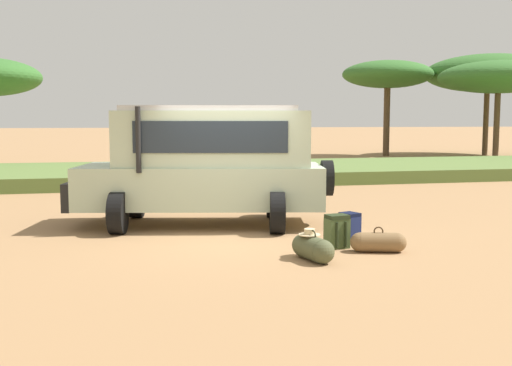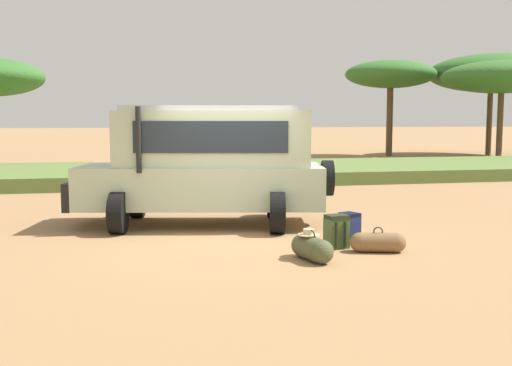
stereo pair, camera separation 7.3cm
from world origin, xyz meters
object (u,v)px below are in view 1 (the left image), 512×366
Objects in this scene: duffel_bag_low_black_case at (313,248)px; acacia_tree_far_right at (499,77)px; backpack_cluster_center at (349,228)px; safari_vehicle at (206,162)px; acacia_tree_right_mid at (388,75)px; backpack_beside_front_wheel at (337,232)px; acacia_tree_distant_right at (488,73)px; duffel_bag_soft_canvas at (378,242)px.

acacia_tree_far_right reaches higher than duffel_bag_low_black_case.
backpack_cluster_center is 0.58× the size of duffel_bag_low_black_case.
acacia_tree_right_mid is (13.96, 21.31, 3.54)m from safari_vehicle.
acacia_tree_right_mid is at bearing 63.56° from backpack_cluster_center.
backpack_beside_front_wheel reaches higher than backpack_cluster_center.
safari_vehicle reaches higher than backpack_beside_front_wheel.
duffel_bag_low_black_case is at bearing -117.32° from acacia_tree_right_mid.
acacia_tree_distant_right reaches higher than backpack_beside_front_wheel.
acacia_tree_distant_right is at bearing -4.63° from acacia_tree_right_mid.
duffel_bag_soft_canvas is 0.12× the size of acacia_tree_distant_right.
acacia_tree_distant_right is (20.32, 20.80, 3.69)m from safari_vehicle.
backpack_cluster_center is 26.75m from acacia_tree_right_mid.
acacia_tree_distant_right is at bearing 62.25° from acacia_tree_far_right.
acacia_tree_right_mid is 0.73× the size of acacia_tree_distant_right.
acacia_tree_right_mid is at bearing 56.78° from safari_vehicle.
backpack_cluster_center is at bearing -45.77° from safari_vehicle.
acacia_tree_right_mid is 6.39m from acacia_tree_distant_right.
backpack_beside_front_wheel is 25.21m from acacia_tree_far_right.
duffel_bag_low_black_case is 0.14× the size of acacia_tree_far_right.
acacia_tree_distant_right reaches higher than duffel_bag_low_black_case.
backpack_beside_front_wheel is at bearing 48.88° from duffel_bag_low_black_case.
backpack_beside_front_wheel is at bearing -56.02° from safari_vehicle.
duffel_bag_low_black_case is 0.12× the size of acacia_tree_distant_right.
backpack_beside_front_wheel is at bearing -128.19° from acacia_tree_distant_right.
acacia_tree_distant_right is at bearing 53.19° from duffel_bag_soft_canvas.
safari_vehicle is 6.06× the size of duffel_bag_low_black_case.
acacia_tree_far_right is at bearing -117.75° from acacia_tree_distant_right.
duffel_bag_soft_canvas is at bearing 14.07° from duffel_bag_low_black_case.
backpack_cluster_center is at bearing 48.17° from duffel_bag_low_black_case.
safari_vehicle is 25.72m from acacia_tree_right_mid.
acacia_tree_distant_right is at bearing 51.81° from backpack_beside_front_wheel.
safari_vehicle is 0.87× the size of acacia_tree_far_right.
backpack_beside_front_wheel is 1.04m from duffel_bag_low_black_case.
backpack_beside_front_wheel is 0.58m from backpack_cluster_center.
backpack_cluster_center reaches higher than duffel_bag_soft_canvas.
duffel_bag_soft_canvas is 27.49m from acacia_tree_right_mid.
acacia_tree_right_mid reaches higher than duffel_bag_soft_canvas.
duffel_bag_soft_canvas is (0.55, -0.47, -0.11)m from backpack_beside_front_wheel.
acacia_tree_distant_right reaches higher than duffel_bag_soft_canvas.
acacia_tree_right_mid reaches higher than duffel_bag_low_black_case.
safari_vehicle is 10.49× the size of backpack_cluster_center.
backpack_cluster_center is (2.23, -2.29, -1.04)m from safari_vehicle.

